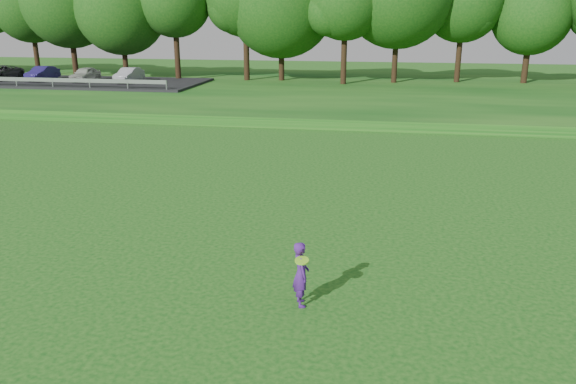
# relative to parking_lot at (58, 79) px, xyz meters

# --- Properties ---
(ground) EXTENTS (140.00, 140.00, 0.00)m
(ground) POSITION_rel_parking_lot_xyz_m (24.40, -32.79, -0.99)
(ground) COLOR #0D4812
(ground) RESTS_ON ground
(berm) EXTENTS (130.00, 30.00, 0.60)m
(berm) POSITION_rel_parking_lot_xyz_m (24.40, 1.21, -0.69)
(berm) COLOR #0D4812
(berm) RESTS_ON ground
(walking_path) EXTENTS (130.00, 1.60, 0.04)m
(walking_path) POSITION_rel_parking_lot_xyz_m (24.40, -12.79, -0.97)
(walking_path) COLOR gray
(walking_path) RESTS_ON ground
(parking_lot) EXTENTS (24.00, 9.00, 1.38)m
(parking_lot) POSITION_rel_parking_lot_xyz_m (0.00, 0.00, 0.00)
(parking_lot) COLOR black
(parking_lot) RESTS_ON berm
(woman) EXTENTS (0.51, 0.66, 1.46)m
(woman) POSITION_rel_parking_lot_xyz_m (26.34, -33.65, -0.25)
(woman) COLOR #481B7B
(woman) RESTS_ON ground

